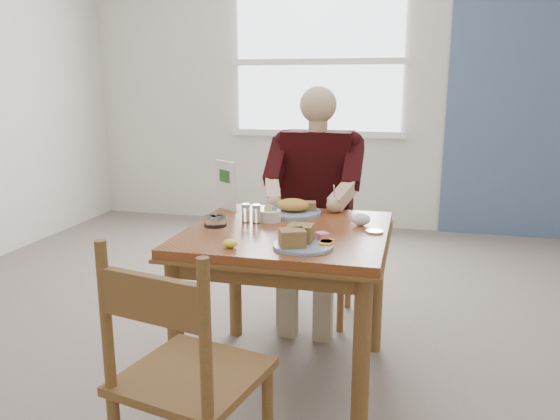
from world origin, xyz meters
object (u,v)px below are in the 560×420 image
(chair_far, at_px, (317,239))
(far_plate, at_px, (294,208))
(diner, at_px, (315,188))
(table, at_px, (287,252))
(near_plate, at_px, (301,240))
(chair_near, at_px, (184,379))

(chair_far, bearing_deg, far_plate, -93.90)
(chair_far, distance_m, far_plate, 0.59)
(chair_far, height_order, diner, diner)
(table, height_order, near_plate, near_plate)
(table, relative_size, near_plate, 3.07)
(near_plate, distance_m, far_plate, 0.58)
(chair_far, bearing_deg, near_plate, -83.60)
(chair_near, xyz_separation_m, near_plate, (0.24, 0.63, 0.30))
(chair_near, height_order, far_plate, chair_near)
(table, bearing_deg, diner, 90.00)
(chair_near, relative_size, diner, 0.69)
(diner, height_order, near_plate, diner)
(chair_far, distance_m, near_plate, 1.11)
(table, height_order, diner, diner)
(far_plate, bearing_deg, table, -83.38)
(far_plate, bearing_deg, diner, 85.25)
(chair_near, height_order, near_plate, chair_near)
(near_plate, xyz_separation_m, far_plate, (-0.15, 0.56, -0.00))
(table, bearing_deg, near_plate, -65.54)
(table, xyz_separation_m, diner, (0.00, 0.71, 0.17))
(table, xyz_separation_m, far_plate, (-0.03, 0.30, 0.14))
(table, xyz_separation_m, near_plate, (0.12, -0.26, 0.14))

